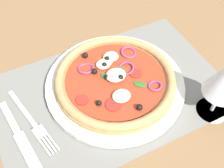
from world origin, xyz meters
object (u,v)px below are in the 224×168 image
pizza (115,79)px  fork (33,124)px  knife (22,140)px  plate (115,84)px

pizza → fork: (18.67, 1.45, -2.12)cm
knife → fork: bearing=123.5°
fork → knife: 4.01cm
pizza → knife: 22.18cm
fork → plate: bearing=81.8°
fork → knife: (3.03, 2.62, 0.03)cm
plate → pizza: bearing=-103.2°
plate → knife: 22.06cm
pizza → fork: pizza is taller
plate → fork: 18.71cm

